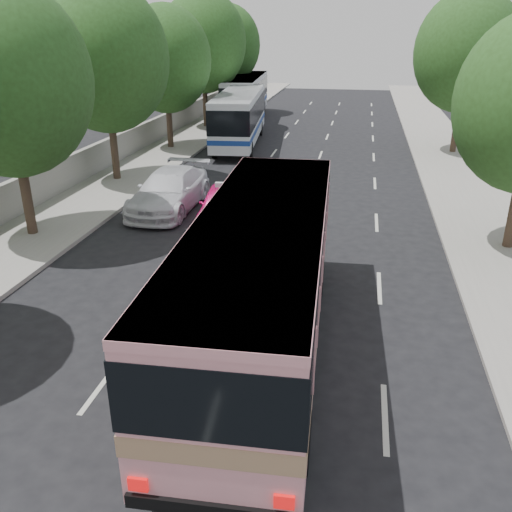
% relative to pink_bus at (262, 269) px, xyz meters
% --- Properties ---
extents(ground, '(120.00, 120.00, 0.00)m').
position_rel_pink_bus_xyz_m(ground, '(-1.30, -0.00, -2.16)').
color(ground, black).
rests_on(ground, ground).
extents(sidewalk_left, '(4.00, 90.00, 0.15)m').
position_rel_pink_bus_xyz_m(sidewalk_left, '(-9.80, 20.00, -2.09)').
color(sidewalk_left, '#9E998E').
rests_on(sidewalk_left, ground).
extents(sidewalk_right, '(4.00, 90.00, 0.12)m').
position_rel_pink_bus_xyz_m(sidewalk_right, '(7.20, 20.00, -2.10)').
color(sidewalk_right, '#9E998E').
rests_on(sidewalk_right, ground).
extents(low_wall, '(0.30, 90.00, 1.50)m').
position_rel_pink_bus_xyz_m(low_wall, '(-11.60, 20.00, -1.26)').
color(low_wall, '#9E998E').
rests_on(low_wall, sidewalk_left).
extents(tree_left_b, '(5.70, 5.70, 8.88)m').
position_rel_pink_bus_xyz_m(tree_left_b, '(-9.72, 5.94, 3.65)').
color(tree_left_b, '#38281E').
rests_on(tree_left_b, ground).
extents(tree_left_c, '(6.00, 6.00, 9.35)m').
position_rel_pink_bus_xyz_m(tree_left_c, '(-9.92, 13.94, 3.96)').
color(tree_left_c, '#38281E').
rests_on(tree_left_c, ground).
extents(tree_left_d, '(5.52, 5.52, 8.60)m').
position_rel_pink_bus_xyz_m(tree_left_d, '(-9.82, 21.94, 3.47)').
color(tree_left_d, '#38281E').
rests_on(tree_left_d, ground).
extents(tree_left_e, '(6.30, 6.30, 9.82)m').
position_rel_pink_bus_xyz_m(tree_left_e, '(-9.72, 29.94, 4.27)').
color(tree_left_e, '#38281E').
rests_on(tree_left_e, ground).
extents(tree_left_f, '(5.88, 5.88, 9.16)m').
position_rel_pink_bus_xyz_m(tree_left_f, '(-9.92, 37.94, 3.84)').
color(tree_left_f, '#38281E').
rests_on(tree_left_f, ground).
extents(tree_right_far, '(6.00, 6.00, 9.35)m').
position_rel_pink_bus_xyz_m(tree_right_far, '(7.78, 23.94, 3.96)').
color(tree_right_far, '#38281E').
rests_on(tree_right_far, ground).
extents(pink_bus, '(3.21, 11.00, 3.48)m').
position_rel_pink_bus_xyz_m(pink_bus, '(0.00, 0.00, 0.00)').
color(pink_bus, pink).
rests_on(pink_bus, ground).
extents(pink_taxi, '(2.08, 4.35, 1.43)m').
position_rel_pink_bus_xyz_m(pink_taxi, '(-3.21, 8.98, -1.45)').
color(pink_taxi, '#F4157E').
rests_on(pink_taxi, ground).
extents(white_pickup, '(2.44, 5.77, 1.66)m').
position_rel_pink_bus_xyz_m(white_pickup, '(-5.80, 10.07, -1.33)').
color(white_pickup, silver).
rests_on(white_pickup, ground).
extents(tour_coach_front, '(3.57, 11.47, 3.38)m').
position_rel_pink_bus_xyz_m(tour_coach_front, '(-5.80, 24.02, -0.13)').
color(tour_coach_front, white).
rests_on(tour_coach_front, ground).
extents(tour_coach_rear, '(3.43, 11.84, 3.49)m').
position_rel_pink_bus_xyz_m(tour_coach_rear, '(-7.60, 34.59, -0.06)').
color(tour_coach_rear, silver).
rests_on(tour_coach_rear, ground).
extents(taxi_roof_sign, '(0.56, 0.23, 0.18)m').
position_rel_pink_bus_xyz_m(taxi_roof_sign, '(-3.21, 8.98, -0.64)').
color(taxi_roof_sign, silver).
rests_on(taxi_roof_sign, pink_taxi).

